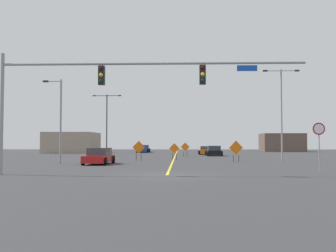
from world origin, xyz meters
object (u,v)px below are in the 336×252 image
object	(u,v)px
car_red_mid	(99,157)
car_black_distant	(214,151)
construction_sign_right_lane	(139,148)
street_lamp_near_right	(107,119)
street_lamp_mid_left	(281,107)
car_blue_far	(142,149)
construction_sign_left_lane	(236,149)
construction_sign_right_shoulder	(174,149)
stop_sign	(319,137)
street_lamp_far_left	(59,117)
traffic_signal_assembly	(108,82)
car_orange_passing	(206,151)
car_green_near	(144,149)
construction_sign_left_shoulder	(185,148)

from	to	relation	value
car_red_mid	car_black_distant	distance (m)	23.03
construction_sign_right_lane	car_black_distant	xyz separation A→B (m)	(8.58, 13.72, -0.60)
construction_sign_right_lane	street_lamp_near_right	bearing A→B (deg)	109.54
street_lamp_mid_left	car_blue_far	distance (m)	34.68
construction_sign_left_lane	construction_sign_right_shoulder	size ratio (longest dim) A/B	1.15
stop_sign	street_lamp_far_left	size ratio (longest dim) A/B	0.42
car_blue_far	street_lamp_near_right	bearing A→B (deg)	-113.37
traffic_signal_assembly	street_lamp_far_left	distance (m)	12.57
construction_sign_right_lane	construction_sign_right_shoulder	size ratio (longest dim) A/B	1.14
car_red_mid	car_black_distant	size ratio (longest dim) A/B	1.07
construction_sign_right_lane	car_orange_passing	size ratio (longest dim) A/B	0.50
construction_sign_right_shoulder	car_blue_far	world-z (taller)	construction_sign_right_shoulder
stop_sign	street_lamp_near_right	world-z (taller)	street_lamp_near_right
car_black_distant	car_green_near	world-z (taller)	car_black_distant
construction_sign_right_shoulder	construction_sign_left_lane	bearing A→B (deg)	-35.99
street_lamp_far_left	construction_sign_right_shoulder	size ratio (longest dim) A/B	4.14
traffic_signal_assembly	construction_sign_right_lane	world-z (taller)	traffic_signal_assembly
stop_sign	car_red_mid	bearing A→B (deg)	154.28
construction_sign_left_lane	construction_sign_right_lane	xyz separation A→B (m)	(-9.26, 2.32, 0.01)
traffic_signal_assembly	car_black_distant	world-z (taller)	traffic_signal_assembly
construction_sign_left_shoulder	car_blue_far	size ratio (longest dim) A/B	0.43
street_lamp_mid_left	car_red_mid	bearing A→B (deg)	-158.08
stop_sign	street_lamp_mid_left	world-z (taller)	street_lamp_mid_left
car_red_mid	construction_sign_right_shoulder	bearing A→B (deg)	53.78
street_lamp_far_left	car_red_mid	xyz separation A→B (m)	(3.48, -0.39, -3.31)
stop_sign	car_orange_passing	xyz separation A→B (m)	(-4.86, 33.18, -1.52)
traffic_signal_assembly	car_red_mid	size ratio (longest dim) A/B	3.73
construction_sign_left_lane	car_blue_far	world-z (taller)	construction_sign_left_lane
street_lamp_near_right	construction_sign_right_shoulder	size ratio (longest dim) A/B	5.30
traffic_signal_assembly	construction_sign_right_shoulder	xyz separation A→B (m)	(3.38, 18.79, -4.02)
car_orange_passing	construction_sign_right_lane	bearing A→B (deg)	-112.13
stop_sign	car_green_near	distance (m)	50.28
car_black_distant	car_blue_far	bearing A→B (deg)	124.28
stop_sign	construction_sign_left_shoulder	size ratio (longest dim) A/B	1.68
traffic_signal_assembly	car_blue_far	bearing A→B (deg)	93.41
street_lamp_mid_left	street_lamp_far_left	xyz separation A→B (m)	(-20.20, -6.33, -1.37)
traffic_signal_assembly	construction_sign_right_shoulder	world-z (taller)	traffic_signal_assembly
car_black_distant	car_green_near	bearing A→B (deg)	119.11
car_green_near	street_lamp_far_left	bearing A→B (deg)	-94.76
street_lamp_far_left	car_orange_passing	distance (m)	29.17
car_green_near	street_lamp_near_right	bearing A→B (deg)	-107.42
street_lamp_near_right	construction_sign_left_lane	distance (m)	28.01
traffic_signal_assembly	street_lamp_near_right	size ratio (longest dim) A/B	1.85
street_lamp_mid_left	construction_sign_right_shoulder	world-z (taller)	street_lamp_mid_left
construction_sign_right_shoulder	car_orange_passing	xyz separation A→B (m)	(4.37, 17.51, -0.48)
construction_sign_left_lane	construction_sign_right_lane	distance (m)	9.55
car_red_mid	street_lamp_near_right	bearing A→B (deg)	99.73
street_lamp_far_left	car_green_near	xyz separation A→B (m)	(3.34, 40.05, -3.31)
street_lamp_near_right	street_lamp_far_left	world-z (taller)	street_lamp_near_right
construction_sign_left_lane	construction_sign_right_lane	size ratio (longest dim) A/B	1.01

